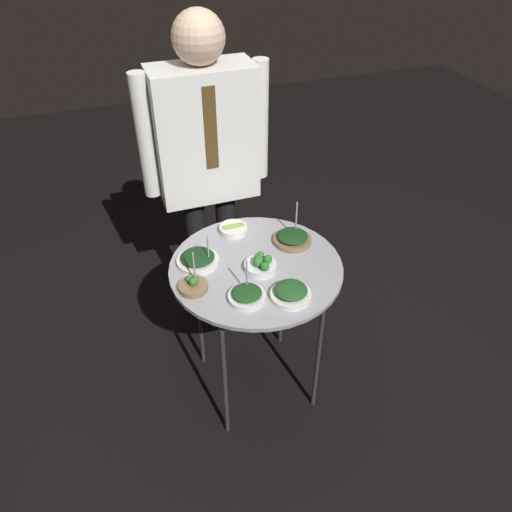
# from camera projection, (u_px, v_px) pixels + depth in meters

# --- Properties ---
(ground_plane) EXTENTS (8.00, 8.00, 0.00)m
(ground_plane) POSITION_uv_depth(u_px,v_px,m) (256.00, 381.00, 2.52)
(ground_plane) COLOR black
(serving_cart) EXTENTS (0.72, 0.72, 0.76)m
(serving_cart) POSITION_uv_depth(u_px,v_px,m) (256.00, 275.00, 2.09)
(serving_cart) COLOR #939399
(serving_cart) RESTS_ON ground_plane
(bowl_spinach_front_left) EXTENTS (0.17, 0.17, 0.18)m
(bowl_spinach_front_left) POSITION_uv_depth(u_px,v_px,m) (292.00, 238.00, 2.17)
(bowl_spinach_front_left) COLOR brown
(bowl_spinach_front_left) RESTS_ON serving_cart
(bowl_asparagus_front_center) EXTENTS (0.13, 0.13, 0.04)m
(bowl_asparagus_front_center) POSITION_uv_depth(u_px,v_px,m) (233.00, 229.00, 2.24)
(bowl_asparagus_front_center) COLOR silver
(bowl_asparagus_front_center) RESTS_ON serving_cart
(bowl_broccoli_back_left) EXTENTS (0.13, 0.13, 0.07)m
(bowl_broccoli_back_left) POSITION_uv_depth(u_px,v_px,m) (261.00, 265.00, 2.02)
(bowl_broccoli_back_left) COLOR silver
(bowl_broccoli_back_left) RESTS_ON serving_cart
(bowl_spinach_mid_left) EXTENTS (0.14, 0.14, 0.16)m
(bowl_spinach_mid_left) POSITION_uv_depth(u_px,v_px,m) (247.00, 295.00, 1.88)
(bowl_spinach_mid_left) COLOR silver
(bowl_spinach_mid_left) RESTS_ON serving_cart
(bowl_broccoli_near_rim) EXTENTS (0.12, 0.12, 0.16)m
(bowl_broccoli_near_rim) POSITION_uv_depth(u_px,v_px,m) (193.00, 285.00, 1.93)
(bowl_broccoli_near_rim) COLOR brown
(bowl_broccoli_near_rim) RESTS_ON serving_cart
(bowl_spinach_back_right) EXTENTS (0.18, 0.18, 0.14)m
(bowl_spinach_back_right) POSITION_uv_depth(u_px,v_px,m) (198.00, 259.00, 2.06)
(bowl_spinach_back_right) COLOR silver
(bowl_spinach_back_right) RESTS_ON serving_cart
(bowl_spinach_front_right) EXTENTS (0.16, 0.16, 0.05)m
(bowl_spinach_front_right) POSITION_uv_depth(u_px,v_px,m) (291.00, 293.00, 1.89)
(bowl_spinach_front_right) COLOR silver
(bowl_spinach_front_right) RESTS_ON serving_cart
(waiter_figure) EXTENTS (0.60, 0.23, 1.63)m
(waiter_figure) POSITION_uv_depth(u_px,v_px,m) (206.00, 150.00, 2.28)
(waiter_figure) COLOR black
(waiter_figure) RESTS_ON ground_plane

